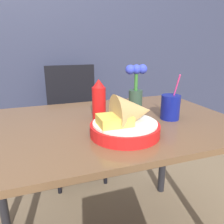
{
  "coord_description": "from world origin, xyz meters",
  "views": [
    {
      "loc": [
        -0.28,
        -0.89,
        1.07
      ],
      "look_at": [
        0.01,
        -0.05,
        0.79
      ],
      "focal_mm": 35.0,
      "sensor_mm": 36.0,
      "label": 1
    }
  ],
  "objects_px": {
    "ketchup_bottle": "(99,100)",
    "drink_cup": "(170,108)",
    "chair_far_window": "(74,112)",
    "food_basket": "(128,121)",
    "flower_vase": "(136,88)"
  },
  "relations": [
    {
      "from": "drink_cup",
      "to": "chair_far_window",
      "type": "bearing_deg",
      "value": 109.26
    },
    {
      "from": "flower_vase",
      "to": "chair_far_window",
      "type": "bearing_deg",
      "value": 107.16
    },
    {
      "from": "food_basket",
      "to": "chair_far_window",
      "type": "bearing_deg",
      "value": 92.74
    },
    {
      "from": "drink_cup",
      "to": "ketchup_bottle",
      "type": "bearing_deg",
      "value": 160.25
    },
    {
      "from": "drink_cup",
      "to": "flower_vase",
      "type": "height_order",
      "value": "flower_vase"
    },
    {
      "from": "chair_far_window",
      "to": "food_basket",
      "type": "relative_size",
      "value": 3.37
    },
    {
      "from": "chair_far_window",
      "to": "drink_cup",
      "type": "height_order",
      "value": "drink_cup"
    },
    {
      "from": "ketchup_bottle",
      "to": "flower_vase",
      "type": "relative_size",
      "value": 0.78
    },
    {
      "from": "ketchup_bottle",
      "to": "drink_cup",
      "type": "xyz_separation_m",
      "value": [
        0.31,
        -0.11,
        -0.04
      ]
    },
    {
      "from": "chair_far_window",
      "to": "ketchup_bottle",
      "type": "distance_m",
      "value": 0.83
    },
    {
      "from": "food_basket",
      "to": "flower_vase",
      "type": "distance_m",
      "value": 0.34
    },
    {
      "from": "chair_far_window",
      "to": "drink_cup",
      "type": "xyz_separation_m",
      "value": [
        0.31,
        -0.89,
        0.25
      ]
    },
    {
      "from": "chair_far_window",
      "to": "flower_vase",
      "type": "bearing_deg",
      "value": -72.84
    },
    {
      "from": "food_basket",
      "to": "drink_cup",
      "type": "relative_size",
      "value": 1.27
    },
    {
      "from": "flower_vase",
      "to": "drink_cup",
      "type": "bearing_deg",
      "value": -63.16
    }
  ]
}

